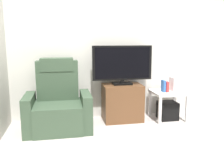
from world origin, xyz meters
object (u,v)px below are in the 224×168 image
Objects in this scene: subwoofer_box at (167,110)px; side_table at (168,96)px; tv_stand at (123,102)px; recliner_armchair at (58,105)px; television at (123,64)px; book_middle at (166,87)px; game_console at (173,84)px; book_leftmost at (163,86)px.

side_table is at bearing 63.43° from subwoofer_box.
subwoofer_box is at bearing -116.57° from side_table.
tv_stand is 1.20× the size of side_table.
recliner_armchair is 2.00× the size of side_table.
television reaches higher than tv_stand.
book_middle is at bearing -9.99° from television.
television reaches higher than book_middle.
television reaches higher than game_console.
game_console is (0.19, 0.03, 0.02)m from book_leftmost.
game_console reaches higher than side_table.
book_leftmost reaches higher than book_middle.
television is at bearing 172.04° from side_table.
recliner_armchair reaches higher than book_leftmost.
television is 1.86× the size of side_table.
subwoofer_box is at bearing -6.59° from tv_stand.
subwoofer_box is 0.43m from book_middle.
television reaches higher than recliner_armchair.
television is at bearing 169.27° from book_leftmost.
tv_stand is 2.14× the size of subwoofer_box.
recliner_armchair is at bearing -177.08° from book_middle.
game_console is at bearing -6.50° from television.
television reaches higher than subwoofer_box.
book_leftmost is (0.68, -0.13, -0.37)m from television.
tv_stand is 0.65m from television.
book_leftmost is 0.05m from book_middle.
side_table is at bearing -173.66° from game_console.
side_table is 0.18m from book_middle.
side_table is 1.78× the size of subwoofer_box.
tv_stand is at bearing 173.41° from side_table.
game_console is at bearing 12.24° from book_middle.
tv_stand is 0.79m from side_table.
game_console reaches higher than book_middle.
tv_stand is 0.60× the size of recliner_armchair.
recliner_armchair is 1.81m from book_middle.
game_console is at bearing 6.34° from subwoofer_box.
book_leftmost is at bearing -171.03° from game_console.
side_table is 2.71× the size of book_leftmost.
recliner_armchair is at bearing -168.29° from television.
game_console is at bearing 6.34° from side_table.
side_table is at bearing -7.96° from television.
television is at bearing 172.04° from subwoofer_box.
game_console reaches higher than subwoofer_box.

